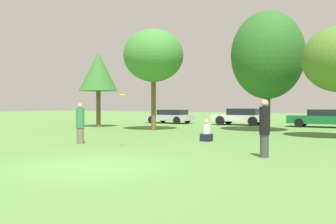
{
  "coord_description": "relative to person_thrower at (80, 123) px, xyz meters",
  "views": [
    {
      "loc": [
        6.18,
        -7.52,
        1.63
      ],
      "look_at": [
        -0.23,
        4.52,
        1.33
      ],
      "focal_mm": 39.05,
      "sensor_mm": 36.0,
      "label": 1
    }
  ],
  "objects": [
    {
      "name": "frisbee",
      "position": [
        2.43,
        -0.45,
        1.11
      ],
      "size": [
        0.24,
        0.23,
        0.12
      ],
      "color": "yellow"
    },
    {
      "name": "parked_car_silver",
      "position": [
        -4.07,
        15.76,
        -0.22
      ],
      "size": [
        3.94,
        2.15,
        1.14
      ],
      "rotation": [
        0.0,
        0.0,
        3.11
      ],
      "color": "#B2B2B7",
      "rests_on": "ground"
    },
    {
      "name": "tree_0",
      "position": [
        -6.43,
        9.17,
        3.08
      ],
      "size": [
        2.75,
        2.75,
        5.32
      ],
      "color": "brown",
      "rests_on": "ground"
    },
    {
      "name": "bystander_sitting",
      "position": [
        4.2,
        3.35,
        -0.45
      ],
      "size": [
        0.47,
        0.4,
        0.95
      ],
      "color": "#191E33",
      "rests_on": "ground"
    },
    {
      "name": "person_thrower",
      "position": [
        0.0,
        0.0,
        0.0
      ],
      "size": [
        0.34,
        0.34,
        1.65
      ],
      "rotation": [
        0.0,
        0.0,
        -0.05
      ],
      "color": "#726651",
      "rests_on": "ground"
    },
    {
      "name": "ground_plane",
      "position": [
        4.02,
        -3.98,
        -0.83
      ],
      "size": [
        120.0,
        120.0,
        0.0
      ],
      "primitive_type": "plane",
      "color": "#54843D"
    },
    {
      "name": "person_catcher",
      "position": [
        7.59,
        -0.34,
        0.07
      ],
      "size": [
        0.31,
        0.31,
        1.77
      ],
      "rotation": [
        0.0,
        0.0,
        3.1
      ],
      "color": "#3F3F47",
      "rests_on": "ground"
    },
    {
      "name": "tree_2",
      "position": [
        5.21,
        10.48,
        3.69
      ],
      "size": [
        4.3,
        4.3,
        7.14
      ],
      "color": "brown",
      "rests_on": "ground"
    },
    {
      "name": "parked_car_white",
      "position": [
        1.99,
        15.95,
        -0.15
      ],
      "size": [
        4.17,
        2.11,
        1.28
      ],
      "rotation": [
        0.0,
        0.0,
        3.11
      ],
      "color": "silver",
      "rests_on": "ground"
    },
    {
      "name": "parked_car_green",
      "position": [
        7.88,
        16.05,
        -0.17
      ],
      "size": [
        4.65,
        2.1,
        1.25
      ],
      "rotation": [
        0.0,
        0.0,
        3.11
      ],
      "color": "#196633",
      "rests_on": "ground"
    },
    {
      "name": "tree_1",
      "position": [
        -1.19,
        8.0,
        3.77
      ],
      "size": [
        3.7,
        3.7,
        6.24
      ],
      "color": "brown",
      "rests_on": "ground"
    }
  ]
}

